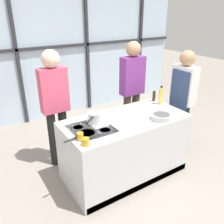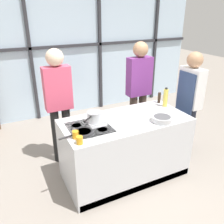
{
  "view_description": "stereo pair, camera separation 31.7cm",
  "coord_description": "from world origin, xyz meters",
  "px_view_note": "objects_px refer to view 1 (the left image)",
  "views": [
    {
      "loc": [
        -1.73,
        -2.35,
        2.28
      ],
      "look_at": [
        -0.16,
        0.1,
        1.0
      ],
      "focal_mm": 38.0,
      "sensor_mm": 36.0,
      "label": 1
    },
    {
      "loc": [
        -1.45,
        -2.51,
        2.28
      ],
      "look_at": [
        -0.16,
        0.1,
        1.0
      ],
      "focal_mm": 38.0,
      "sensor_mm": 36.0,
      "label": 2
    }
  ],
  "objects_px": {
    "spectator_far_left": "(55,101)",
    "white_plate": "(150,113)",
    "juice_glass_far": "(80,136)",
    "spectator_center_left": "(132,86)",
    "juice_glass_near": "(86,142)",
    "saucepan": "(95,117)",
    "pepper_grinder": "(154,96)",
    "chef": "(183,96)",
    "mixing_bowl": "(161,117)",
    "frying_pan": "(86,134)",
    "oil_bottle": "(161,96)"
  },
  "relations": [
    {
      "from": "chef",
      "to": "spectator_far_left",
      "type": "bearing_deg",
      "value": 69.39
    },
    {
      "from": "spectator_far_left",
      "to": "oil_bottle",
      "type": "relative_size",
      "value": 6.02
    },
    {
      "from": "spectator_center_left",
      "to": "juice_glass_near",
      "type": "distance_m",
      "value": 1.84
    },
    {
      "from": "oil_bottle",
      "to": "juice_glass_far",
      "type": "bearing_deg",
      "value": -167.99
    },
    {
      "from": "white_plate",
      "to": "pepper_grinder",
      "type": "relative_size",
      "value": 1.36
    },
    {
      "from": "frying_pan",
      "to": "juice_glass_far",
      "type": "xyz_separation_m",
      "value": [
        -0.11,
        -0.06,
        0.03
      ]
    },
    {
      "from": "spectator_far_left",
      "to": "pepper_grinder",
      "type": "distance_m",
      "value": 1.55
    },
    {
      "from": "pepper_grinder",
      "to": "juice_glass_far",
      "type": "height_order",
      "value": "pepper_grinder"
    },
    {
      "from": "pepper_grinder",
      "to": "juice_glass_far",
      "type": "relative_size",
      "value": 2.14
    },
    {
      "from": "chef",
      "to": "mixing_bowl",
      "type": "relative_size",
      "value": 6.2
    },
    {
      "from": "saucepan",
      "to": "pepper_grinder",
      "type": "bearing_deg",
      "value": 8.86
    },
    {
      "from": "saucepan",
      "to": "mixing_bowl",
      "type": "distance_m",
      "value": 0.89
    },
    {
      "from": "pepper_grinder",
      "to": "saucepan",
      "type": "bearing_deg",
      "value": -171.14
    },
    {
      "from": "saucepan",
      "to": "juice_glass_far",
      "type": "xyz_separation_m",
      "value": [
        -0.36,
        -0.31,
        -0.03
      ]
    },
    {
      "from": "frying_pan",
      "to": "juice_glass_near",
      "type": "distance_m",
      "value": 0.22
    },
    {
      "from": "chef",
      "to": "saucepan",
      "type": "bearing_deg",
      "value": 88.39
    },
    {
      "from": "spectator_center_left",
      "to": "juice_glass_far",
      "type": "xyz_separation_m",
      "value": [
        -1.47,
        -0.97,
        -0.09
      ]
    },
    {
      "from": "chef",
      "to": "juice_glass_far",
      "type": "bearing_deg",
      "value": 97.58
    },
    {
      "from": "spectator_center_left",
      "to": "chef",
      "type": "bearing_deg",
      "value": 124.49
    },
    {
      "from": "spectator_far_left",
      "to": "spectator_center_left",
      "type": "xyz_separation_m",
      "value": [
        1.4,
        0.0,
        -0.0
      ]
    },
    {
      "from": "spectator_far_left",
      "to": "pepper_grinder",
      "type": "height_order",
      "value": "spectator_far_left"
    },
    {
      "from": "juice_glass_near",
      "to": "juice_glass_far",
      "type": "xyz_separation_m",
      "value": [
        0.0,
        0.14,
        0.0
      ]
    },
    {
      "from": "spectator_center_left",
      "to": "juice_glass_near",
      "type": "xyz_separation_m",
      "value": [
        -1.47,
        -1.11,
        -0.09
      ]
    },
    {
      "from": "white_plate",
      "to": "pepper_grinder",
      "type": "bearing_deg",
      "value": 42.88
    },
    {
      "from": "chef",
      "to": "oil_bottle",
      "type": "relative_size",
      "value": 5.76
    },
    {
      "from": "chef",
      "to": "saucepan",
      "type": "height_order",
      "value": "chef"
    },
    {
      "from": "spectator_far_left",
      "to": "frying_pan",
      "type": "relative_size",
      "value": 4.12
    },
    {
      "from": "juice_glass_far",
      "to": "spectator_center_left",
      "type": "bearing_deg",
      "value": 33.47
    },
    {
      "from": "chef",
      "to": "pepper_grinder",
      "type": "distance_m",
      "value": 0.47
    },
    {
      "from": "chef",
      "to": "juice_glass_near",
      "type": "relative_size",
      "value": 18.86
    },
    {
      "from": "spectator_center_left",
      "to": "white_plate",
      "type": "relative_size",
      "value": 6.8
    },
    {
      "from": "chef",
      "to": "spectator_center_left",
      "type": "xyz_separation_m",
      "value": [
        -0.49,
        0.71,
        0.06
      ]
    },
    {
      "from": "white_plate",
      "to": "oil_bottle",
      "type": "height_order",
      "value": "oil_bottle"
    },
    {
      "from": "frying_pan",
      "to": "mixing_bowl",
      "type": "distance_m",
      "value": 1.07
    },
    {
      "from": "chef",
      "to": "juice_glass_far",
      "type": "xyz_separation_m",
      "value": [
        -1.96,
        -0.26,
        -0.03
      ]
    },
    {
      "from": "white_plate",
      "to": "pepper_grinder",
      "type": "height_order",
      "value": "pepper_grinder"
    },
    {
      "from": "spectator_far_left",
      "to": "spectator_center_left",
      "type": "height_order",
      "value": "spectator_center_left"
    },
    {
      "from": "spectator_far_left",
      "to": "saucepan",
      "type": "height_order",
      "value": "spectator_far_left"
    },
    {
      "from": "mixing_bowl",
      "to": "spectator_center_left",
      "type": "bearing_deg",
      "value": 73.95
    },
    {
      "from": "white_plate",
      "to": "mixing_bowl",
      "type": "distance_m",
      "value": 0.22
    },
    {
      "from": "spectator_center_left",
      "to": "saucepan",
      "type": "bearing_deg",
      "value": 31.06
    },
    {
      "from": "spectator_center_left",
      "to": "pepper_grinder",
      "type": "xyz_separation_m",
      "value": [
        0.08,
        -0.48,
        -0.05
      ]
    },
    {
      "from": "spectator_far_left",
      "to": "white_plate",
      "type": "distance_m",
      "value": 1.38
    },
    {
      "from": "mixing_bowl",
      "to": "oil_bottle",
      "type": "height_order",
      "value": "oil_bottle"
    },
    {
      "from": "saucepan",
      "to": "oil_bottle",
      "type": "height_order",
      "value": "oil_bottle"
    },
    {
      "from": "juice_glass_near",
      "to": "juice_glass_far",
      "type": "height_order",
      "value": "same"
    },
    {
      "from": "frying_pan",
      "to": "oil_bottle",
      "type": "xyz_separation_m",
      "value": [
        1.43,
        0.27,
        0.12
      ]
    },
    {
      "from": "juice_glass_near",
      "to": "oil_bottle",
      "type": "bearing_deg",
      "value": 16.9
    },
    {
      "from": "spectator_center_left",
      "to": "juice_glass_far",
      "type": "bearing_deg",
      "value": 33.47
    },
    {
      "from": "saucepan",
      "to": "frying_pan",
      "type": "bearing_deg",
      "value": -135.77
    }
  ]
}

